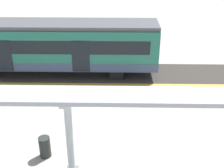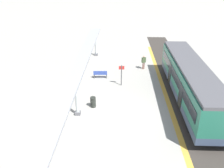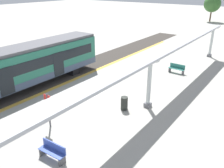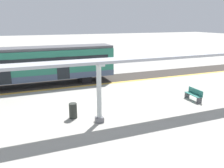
% 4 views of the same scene
% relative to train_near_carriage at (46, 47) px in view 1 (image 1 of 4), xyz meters
% --- Properties ---
extents(ground_plane, '(176.00, 176.00, 0.00)m').
position_rel_train_near_carriage_xyz_m(ground_plane, '(5.83, 2.97, -1.83)').
color(ground_plane, '#A3A097').
extents(tactile_edge_strip, '(0.42, 39.16, 0.01)m').
position_rel_train_near_carriage_xyz_m(tactile_edge_strip, '(1.81, 2.97, -1.83)').
color(tactile_edge_strip, gold).
rests_on(tactile_edge_strip, ground).
extents(trackbed, '(3.20, 51.16, 0.01)m').
position_rel_train_near_carriage_xyz_m(trackbed, '(-0.00, 2.97, -1.83)').
color(trackbed, '#38332D').
rests_on(trackbed, ground).
extents(train_near_carriage, '(2.65, 14.51, 3.48)m').
position_rel_train_near_carriage_xyz_m(train_near_carriage, '(0.00, 0.00, 0.00)').
color(train_near_carriage, '#236C56').
rests_on(train_near_carriage, ground).
extents(canopy_pillar_second, '(1.10, 0.44, 3.49)m').
position_rel_train_near_carriage_xyz_m(canopy_pillar_second, '(9.61, 2.96, -0.06)').
color(canopy_pillar_second, slate).
rests_on(canopy_pillar_second, ground).
extents(canopy_beam, '(1.20, 31.29, 0.16)m').
position_rel_train_near_carriage_xyz_m(canopy_beam, '(9.61, 3.08, 1.74)').
color(canopy_beam, '#A8AAB2').
rests_on(canopy_beam, canopy_pillar_nearest).
extents(trash_bin, '(0.48, 0.48, 0.93)m').
position_rel_train_near_carriage_xyz_m(trash_bin, '(8.49, 1.66, -1.37)').
color(trash_bin, '#272B26').
rests_on(trash_bin, ground).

